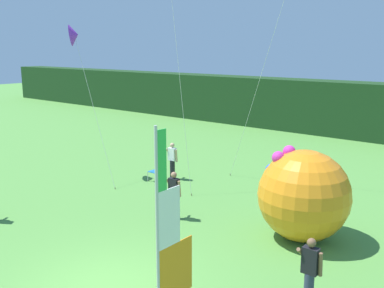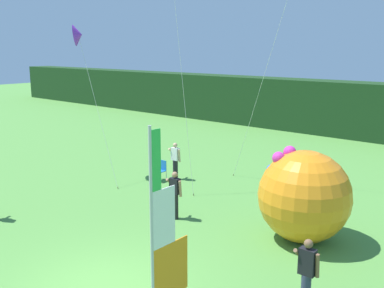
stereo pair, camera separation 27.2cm
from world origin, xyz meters
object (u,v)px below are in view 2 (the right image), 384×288
banner_flag (163,240)px  kite_purple_delta_0 (78,35)px  person_near_banner (175,160)px  person_far_right (307,272)px  inflatable_balloon (304,196)px  person_mid_field (175,194)px  folding_chair (160,169)px

banner_flag → kite_purple_delta_0: size_ratio=0.65×
person_near_banner → person_far_right: size_ratio=1.00×
banner_flag → inflatable_balloon: banner_flag is taller
person_far_right → kite_purple_delta_0: size_ratio=0.25×
person_near_banner → person_far_right: bearing=-31.2°
person_mid_field → kite_purple_delta_0: bearing=169.6°
person_far_right → inflatable_balloon: inflatable_balloon is taller
person_mid_field → inflatable_balloon: bearing=17.2°
person_mid_field → inflatable_balloon: (4.06, 1.25, 0.51)m
inflatable_balloon → folding_chair: inflatable_balloon is taller
person_near_banner → folding_chair: size_ratio=1.84×
banner_flag → inflatable_balloon: size_ratio=1.54×
person_near_banner → banner_flag: bearing=-48.4°
kite_purple_delta_0 → banner_flag: bearing=-29.0°
person_mid_field → folding_chair: size_ratio=1.86×
person_near_banner → folding_chair: 0.78m
person_far_right → folding_chair: (-9.33, 4.85, -0.36)m
person_mid_field → kite_purple_delta_0: kite_purple_delta_0 is taller
person_far_right → inflatable_balloon: bearing=118.1°
banner_flag → person_near_banner: (-7.25, 8.17, -1.21)m
banner_flag → person_near_banner: bearing=131.6°
kite_purple_delta_0 → inflatable_balloon: bearing=0.1°
person_mid_field → kite_purple_delta_0: size_ratio=0.25×
person_far_right → person_near_banner: bearing=148.8°
person_near_banner → kite_purple_delta_0: (-3.57, -2.18, 5.32)m
person_mid_field → inflatable_balloon: size_ratio=0.58×
person_far_right → kite_purple_delta_0: bearing=165.5°
banner_flag → person_far_right: bearing=58.4°
person_mid_field → inflatable_balloon: 4.28m
person_near_banner → kite_purple_delta_0: size_ratio=0.25×
person_far_right → inflatable_balloon: (-1.74, 3.26, 0.51)m
folding_chair → kite_purple_delta_0: (-3.18, -1.61, 5.69)m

